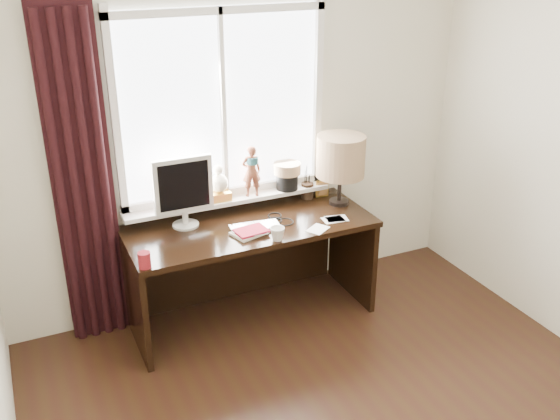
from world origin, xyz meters
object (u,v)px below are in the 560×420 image
red_cup (144,260)px  table_lamp (341,157)px  laptop (255,227)px  mug (277,233)px  desk (246,250)px  monitor (183,188)px

red_cup → table_lamp: (1.53, 0.35, 0.31)m
laptop → mug: bearing=-66.9°
mug → red_cup: 0.87m
red_cup → desk: bearing=26.4°
mug → red_cup: size_ratio=0.97×
mug → table_lamp: bearing=28.2°
mug → table_lamp: (0.66, 0.35, 0.31)m
desk → table_lamp: (0.73, -0.04, 0.61)m
laptop → mug: size_ratio=3.48×
laptop → red_cup: size_ratio=3.39×
desk → table_lamp: size_ratio=3.27×
laptop → monitor: (-0.41, 0.24, 0.26)m
red_cup → table_lamp: size_ratio=0.19×
monitor → red_cup: bearing=-130.4°
red_cup → mug: bearing=0.0°
desk → monitor: 0.67m
laptop → red_cup: bearing=-158.0°
monitor → table_lamp: table_lamp is taller
monitor → table_lamp: (1.14, -0.10, 0.09)m
laptop → table_lamp: bearing=17.3°
laptop → desk: laptop is taller
mug → desk: (-0.07, 0.40, -0.29)m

